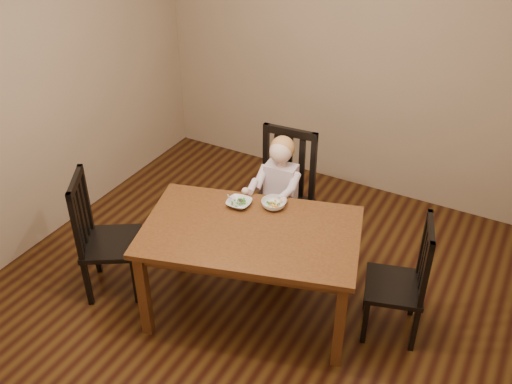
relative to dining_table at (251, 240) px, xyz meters
The scene contains 9 objects.
room 0.70m from the dining_table, 113.10° to the left, with size 4.01×4.01×2.71m.
dining_table is the anchor object (origin of this frame).
chair_child 0.77m from the dining_table, 99.51° to the left, with size 0.51×0.49×1.10m.
chair_left 1.15m from the dining_table, 164.12° to the right, with size 0.58×0.59×1.01m.
chair_right 1.08m from the dining_table, 17.59° to the left, with size 0.49×0.50×0.94m.
toddler 0.70m from the dining_table, 99.91° to the left, with size 0.33×0.41×0.57m, color silver, non-canonical shape.
bowl_peas 0.32m from the dining_table, 135.35° to the left, with size 0.18×0.18×0.04m, color silver.
bowl_veg 0.34m from the dining_table, 87.35° to the left, with size 0.18×0.18×0.06m, color silver.
fork 0.34m from the dining_table, 143.66° to the left, with size 0.12×0.05×0.05m.
Camera 1 is at (1.57, -2.83, 3.10)m, focal length 40.00 mm.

